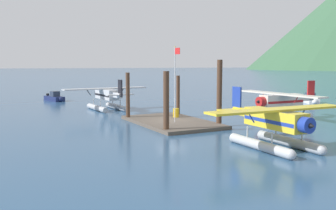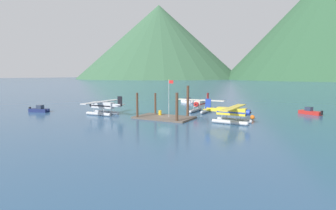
{
  "view_description": "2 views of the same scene",
  "coord_description": "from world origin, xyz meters",
  "px_view_note": "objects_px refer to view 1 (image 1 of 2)",
  "views": [
    {
      "loc": [
        30.12,
        -15.89,
        5.48
      ],
      "look_at": [
        -1.35,
        0.33,
        1.61
      ],
      "focal_mm": 39.32,
      "sensor_mm": 36.0,
      "label": 1
    },
    {
      "loc": [
        24.15,
        -42.07,
        7.98
      ],
      "look_at": [
        1.08,
        -0.49,
        2.56
      ],
      "focal_mm": 28.65,
      "sensor_mm": 36.0,
      "label": 2
    }
  ],
  "objects_px": {
    "seaplane_silver_port_aft": "(107,97)",
    "seaplane_yellow_stbd_fwd": "(275,125)",
    "seaplane_cream_bow_right": "(281,104)",
    "boat_white_open_north": "(310,99)",
    "fuel_drum": "(176,113)",
    "boat_navy_open_sw": "(55,98)",
    "flagpole": "(175,76)"
  },
  "relations": [
    {
      "from": "flagpole",
      "to": "fuel_drum",
      "type": "bearing_deg",
      "value": 150.51
    },
    {
      "from": "seaplane_silver_port_aft",
      "to": "seaplane_yellow_stbd_fwd",
      "type": "relative_size",
      "value": 1.0
    },
    {
      "from": "flagpole",
      "to": "seaplane_silver_port_aft",
      "type": "bearing_deg",
      "value": -172.42
    },
    {
      "from": "boat_white_open_north",
      "to": "boat_navy_open_sw",
      "type": "xyz_separation_m",
      "value": [
        -19.88,
        -32.44,
        0.0
      ]
    },
    {
      "from": "fuel_drum",
      "to": "seaplane_cream_bow_right",
      "type": "bearing_deg",
      "value": 64.65
    },
    {
      "from": "fuel_drum",
      "to": "boat_white_open_north",
      "type": "height_order",
      "value": "boat_white_open_north"
    },
    {
      "from": "seaplane_yellow_stbd_fwd",
      "to": "boat_navy_open_sw",
      "type": "bearing_deg",
      "value": -170.07
    },
    {
      "from": "fuel_drum",
      "to": "seaplane_cream_bow_right",
      "type": "xyz_separation_m",
      "value": [
        4.52,
        9.54,
        0.84
      ]
    },
    {
      "from": "flagpole",
      "to": "boat_navy_open_sw",
      "type": "distance_m",
      "value": 29.57
    },
    {
      "from": "flagpole",
      "to": "seaplane_silver_port_aft",
      "type": "distance_m",
      "value": 14.55
    },
    {
      "from": "seaplane_cream_bow_right",
      "to": "boat_navy_open_sw",
      "type": "distance_m",
      "value": 34.63
    },
    {
      "from": "seaplane_yellow_stbd_fwd",
      "to": "boat_white_open_north",
      "type": "distance_m",
      "value": 32.31
    },
    {
      "from": "flagpole",
      "to": "seaplane_cream_bow_right",
      "type": "height_order",
      "value": "flagpole"
    },
    {
      "from": "flagpole",
      "to": "seaplane_silver_port_aft",
      "type": "relative_size",
      "value": 0.65
    },
    {
      "from": "seaplane_silver_port_aft",
      "to": "boat_navy_open_sw",
      "type": "xyz_separation_m",
      "value": [
        -14.66,
        -3.55,
        -1.09
      ]
    },
    {
      "from": "seaplane_cream_bow_right",
      "to": "flagpole",
      "type": "bearing_deg",
      "value": -97.92
    },
    {
      "from": "seaplane_cream_bow_right",
      "to": "seaplane_yellow_stbd_fwd",
      "type": "bearing_deg",
      "value": -46.0
    },
    {
      "from": "seaplane_silver_port_aft",
      "to": "seaplane_yellow_stbd_fwd",
      "type": "distance_m",
      "value": 25.28
    },
    {
      "from": "boat_navy_open_sw",
      "to": "boat_white_open_north",
      "type": "bearing_deg",
      "value": 58.5
    },
    {
      "from": "seaplane_cream_bow_right",
      "to": "boat_white_open_north",
      "type": "relative_size",
      "value": 2.35
    },
    {
      "from": "seaplane_yellow_stbd_fwd",
      "to": "fuel_drum",
      "type": "bearing_deg",
      "value": 179.35
    },
    {
      "from": "boat_white_open_north",
      "to": "seaplane_yellow_stbd_fwd",
      "type": "bearing_deg",
      "value": -52.13
    },
    {
      "from": "seaplane_silver_port_aft",
      "to": "boat_navy_open_sw",
      "type": "bearing_deg",
      "value": -166.37
    },
    {
      "from": "seaplane_cream_bow_right",
      "to": "seaplane_silver_port_aft",
      "type": "height_order",
      "value": "same"
    },
    {
      "from": "fuel_drum",
      "to": "boat_white_open_north",
      "type": "distance_m",
      "value": 26.02
    },
    {
      "from": "seaplane_cream_bow_right",
      "to": "boat_white_open_north",
      "type": "xyz_separation_m",
      "value": [
        -10.46,
        15.79,
        -1.09
      ]
    },
    {
      "from": "seaplane_cream_bow_right",
      "to": "seaplane_yellow_stbd_fwd",
      "type": "distance_m",
      "value": 13.48
    },
    {
      "from": "seaplane_silver_port_aft",
      "to": "seaplane_yellow_stbd_fwd",
      "type": "height_order",
      "value": "same"
    },
    {
      "from": "seaplane_cream_bow_right",
      "to": "boat_white_open_north",
      "type": "height_order",
      "value": "seaplane_cream_bow_right"
    },
    {
      "from": "fuel_drum",
      "to": "boat_white_open_north",
      "type": "xyz_separation_m",
      "value": [
        -5.94,
        25.33,
        -0.25
      ]
    },
    {
      "from": "seaplane_yellow_stbd_fwd",
      "to": "boat_navy_open_sw",
      "type": "xyz_separation_m",
      "value": [
        -39.71,
        -6.95,
        -1.09
      ]
    },
    {
      "from": "seaplane_silver_port_aft",
      "to": "boat_white_open_north",
      "type": "distance_m",
      "value": 29.38
    }
  ]
}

